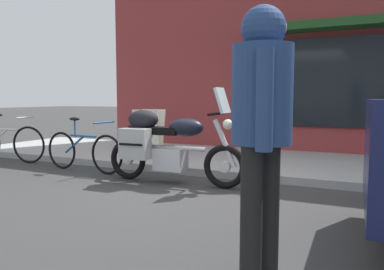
# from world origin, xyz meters

# --- Properties ---
(ground_plane) EXTENTS (80.00, 80.00, 0.00)m
(ground_plane) POSITION_xyz_m (0.00, 0.00, 0.00)
(ground_plane) COLOR #353535
(touring_motorcycle) EXTENTS (2.17, 0.71, 1.38)m
(touring_motorcycle) POSITION_xyz_m (-0.58, 0.40, 0.60)
(touring_motorcycle) COLOR black
(touring_motorcycle) RESTS_ON ground_plane
(parked_bicycle) EXTENTS (1.69, 0.48, 0.92)m
(parked_bicycle) POSITION_xyz_m (-2.27, 0.59, 0.36)
(parked_bicycle) COLOR black
(parked_bicycle) RESTS_ON ground_plane
(pedestrian_walking) EXTENTS (0.48, 0.54, 1.81)m
(pedestrian_walking) POSITION_xyz_m (1.53, -2.05, 1.15)
(pedestrian_walking) COLOR black
(pedestrian_walking) RESTS_ON ground_plane
(sandwich_board_sign) EXTENTS (0.55, 0.40, 0.88)m
(sandwich_board_sign) POSITION_xyz_m (-1.96, 2.20, 0.57)
(sandwich_board_sign) COLOR silver
(sandwich_board_sign) RESTS_ON sidewalk_curb
(second_bicycle_by_cafe) EXTENTS (1.69, 0.48, 0.94)m
(second_bicycle_by_cafe) POSITION_xyz_m (-4.27, 0.70, 0.38)
(second_bicycle_by_cafe) COLOR black
(second_bicycle_by_cafe) RESTS_ON ground_plane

